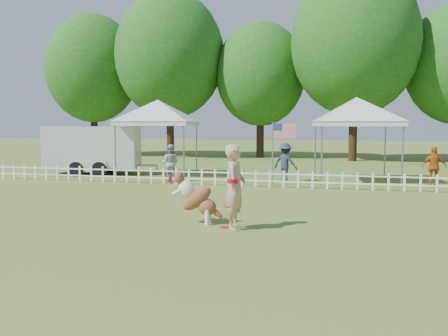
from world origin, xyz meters
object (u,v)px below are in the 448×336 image
object	(u,v)px
spectator_c	(434,167)
flag_pole	(273,154)
dog	(198,198)
cargo_trailer	(93,150)
spectator_a	(170,163)
frisbee_on_turf	(224,227)
spectator_b	(285,163)
canopy_tent_left	(158,139)
handler	(235,187)
canopy_tent_right	(356,141)

from	to	relation	value
spectator_c	flag_pole	bearing A→B (deg)	5.01
dog	flag_pole	world-z (taller)	flag_pole
cargo_trailer	dog	bearing A→B (deg)	-65.40
dog	spectator_a	world-z (taller)	spectator_a
frisbee_on_turf	spectator_b	distance (m)	8.90
dog	cargo_trailer	size ratio (longest dim) A/B	0.23
spectator_b	flag_pole	bearing A→B (deg)	92.21
canopy_tent_left	cargo_trailer	xyz separation A→B (m)	(-3.00, -0.23, -0.51)
frisbee_on_turf	flag_pole	xyz separation A→B (m)	(-0.21, 7.74, 1.14)
cargo_trailer	flag_pole	size ratio (longest dim) A/B	2.14
flag_pole	spectator_a	distance (m)	4.07
handler	canopy_tent_right	size ratio (longest dim) A/B	0.57
canopy_tent_left	spectator_b	bearing A→B (deg)	-18.17
dog	spectator_b	bearing A→B (deg)	81.45
handler	spectator_c	world-z (taller)	handler
dog	flag_pole	size ratio (longest dim) A/B	0.50
flag_pole	handler	bearing A→B (deg)	-92.38
handler	frisbee_on_turf	world-z (taller)	handler
canopy_tent_left	spectator_a	distance (m)	2.56
canopy_tent_left	spectator_a	xyz separation A→B (m)	(1.32, -2.01, -0.88)
dog	frisbee_on_turf	xyz separation A→B (m)	(0.69, -0.26, -0.56)
spectator_b	cargo_trailer	bearing A→B (deg)	12.08
spectator_c	spectator_a	bearing A→B (deg)	0.16
frisbee_on_turf	spectator_a	world-z (taller)	spectator_a
canopy_tent_left	spectator_a	bearing A→B (deg)	-64.26
handler	spectator_a	size ratio (longest dim) A/B	1.25
flag_pole	spectator_a	size ratio (longest dim) A/B	1.60
frisbee_on_turf	cargo_trailer	bearing A→B (deg)	131.46
canopy_tent_right	spectator_b	world-z (taller)	canopy_tent_right
dog	canopy_tent_left	bearing A→B (deg)	113.43
frisbee_on_turf	canopy_tent_right	xyz separation A→B (m)	(2.70, 9.65, 1.58)
handler	frisbee_on_turf	distance (m)	0.93
canopy_tent_right	spectator_a	bearing A→B (deg)	-175.17
frisbee_on_turf	flag_pole	world-z (taller)	flag_pole
canopy_tent_right	spectator_c	xyz separation A→B (m)	(2.70, -1.01, -0.87)
canopy_tent_right	frisbee_on_turf	bearing A→B (deg)	-114.64
handler	dog	size ratio (longest dim) A/B	1.58
canopy_tent_right	flag_pole	xyz separation A→B (m)	(-2.91, -1.90, -0.44)
canopy_tent_left	cargo_trailer	world-z (taller)	canopy_tent_left
frisbee_on_turf	canopy_tent_left	bearing A→B (deg)	119.29
frisbee_on_turf	spectator_a	size ratio (longest dim) A/B	0.15
spectator_b	canopy_tent_left	bearing A→B (deg)	6.96
flag_pole	spectator_c	xyz separation A→B (m)	(5.61, 0.89, -0.43)
canopy_tent_right	spectator_b	size ratio (longest dim) A/B	2.12
spectator_a	handler	bearing A→B (deg)	114.74
cargo_trailer	flag_pole	distance (m)	8.59
dog	frisbee_on_turf	distance (m)	0.92
handler	cargo_trailer	xyz separation A→B (m)	(-8.84, 9.81, 0.18)
handler	canopy_tent_right	distance (m)	10.06
canopy_tent_left	dog	bearing A→B (deg)	-70.69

